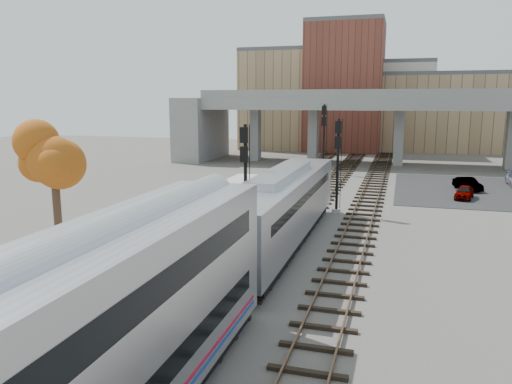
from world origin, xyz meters
The scene contains 14 objects.
ground centered at (0.00, 0.00, 0.00)m, with size 160.00×160.00×0.00m, color #47423D.
platform centered at (-7.25, 0.00, 0.17)m, with size 4.50×60.00×0.35m, color #9E9E99.
yellow_strip centered at (-5.35, 0.00, 0.35)m, with size 0.70×60.00×0.01m, color yellow.
tracks centered at (0.93, 12.50, 0.08)m, with size 10.70×95.00×0.25m.
overpass centered at (4.92, 45.00, 5.81)m, with size 54.00×12.00×9.50m.
buildings_far centered at (1.26, 66.57, 7.88)m, with size 43.00×21.00×20.60m.
parking_lot centered at (14.00, 28.00, 0.02)m, with size 14.00×18.00×0.04m, color black.
locomotive centered at (1.00, 5.97, 2.28)m, with size 3.02×19.05×4.10m.
signal_mast_near centered at (-1.10, 5.80, 3.38)m, with size 0.60×0.64×6.88m.
signal_mast_mid centered at (3.00, 15.09, 3.40)m, with size 0.60×0.64×6.91m.
signal_mast_far centered at (-1.10, 35.18, 3.98)m, with size 0.60×0.64×7.77m.
tree centered at (-10.66, 1.62, 5.39)m, with size 3.60×3.60×7.26m.
car_a centered at (12.66, 23.43, 0.60)m, with size 1.32×3.28×1.12m, color #99999E.
car_b centered at (13.41, 27.79, 0.63)m, with size 1.24×3.57×1.17m, color #99999E.
Camera 1 is at (7.41, -21.06, 8.22)m, focal length 35.00 mm.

